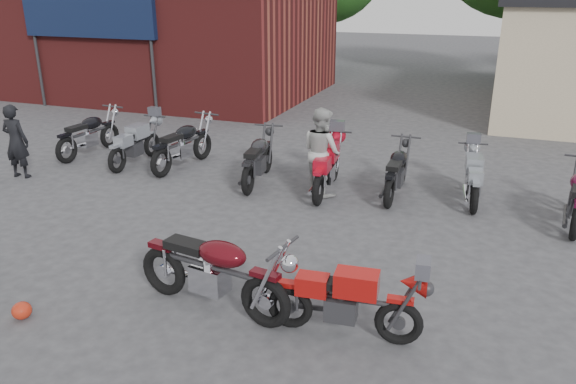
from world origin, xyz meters
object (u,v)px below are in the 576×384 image
(person_light, at_px, (322,151))
(row_bike_5, at_px, (397,169))
(row_bike_3, at_px, (258,156))
(helmet, at_px, (22,311))
(sportbike, at_px, (347,298))
(vintage_motorcycle, at_px, (214,266))
(person_dark, at_px, (16,141))
(row_bike_0, at_px, (89,132))
(row_bike_6, at_px, (473,175))
(row_bike_1, at_px, (135,141))
(row_bike_4, at_px, (327,164))
(row_bike_2, at_px, (183,142))

(person_light, bearing_deg, row_bike_5, -127.85)
(row_bike_3, distance_m, row_bike_5, 2.92)
(helmet, bearing_deg, sportbike, 15.18)
(helmet, relative_size, row_bike_5, 0.13)
(vintage_motorcycle, distance_m, person_dark, 7.39)
(row_bike_0, bearing_deg, sportbike, -119.08)
(row_bike_6, bearing_deg, sportbike, 161.16)
(person_light, relative_size, row_bike_6, 0.96)
(person_dark, bearing_deg, person_light, -173.66)
(sportbike, height_order, helmet, sportbike)
(person_dark, distance_m, row_bike_1, 2.54)
(sportbike, relative_size, row_bike_1, 0.96)
(sportbike, xyz_separation_m, row_bike_3, (-3.22, 4.81, 0.06))
(row_bike_1, bearing_deg, person_dark, 133.18)
(row_bike_4, height_order, row_bike_6, row_bike_4)
(helmet, bearing_deg, row_bike_1, 112.11)
(vintage_motorcycle, relative_size, person_dark, 1.37)
(person_dark, relative_size, person_light, 0.92)
(row_bike_1, height_order, row_bike_3, row_bike_3)
(helmet, bearing_deg, person_light, 69.02)
(sportbike, relative_size, row_bike_2, 0.86)
(person_dark, bearing_deg, row_bike_0, -104.76)
(sportbike, bearing_deg, helmet, -169.86)
(row_bike_0, bearing_deg, vintage_motorcycle, -126.03)
(helmet, height_order, row_bike_6, row_bike_6)
(person_light, xyz_separation_m, row_bike_0, (-6.22, 0.61, -0.29))
(sportbike, height_order, row_bike_3, row_bike_3)
(row_bike_2, height_order, row_bike_3, row_bike_2)
(vintage_motorcycle, height_order, row_bike_1, vintage_motorcycle)
(row_bike_2, bearing_deg, sportbike, -127.54)
(row_bike_2, distance_m, row_bike_6, 6.41)
(row_bike_4, bearing_deg, row_bike_5, -82.16)
(vintage_motorcycle, distance_m, person_light, 4.72)
(row_bike_5, bearing_deg, row_bike_4, 102.48)
(helmet, relative_size, row_bike_6, 0.13)
(vintage_motorcycle, height_order, row_bike_0, vintage_motorcycle)
(row_bike_4, relative_size, row_bike_5, 1.05)
(row_bike_3, xyz_separation_m, row_bike_6, (4.36, 0.47, -0.06))
(row_bike_2, bearing_deg, helmet, -161.32)
(row_bike_1, bearing_deg, vintage_motorcycle, -136.73)
(vintage_motorcycle, bearing_deg, helmet, -146.64)
(person_light, bearing_deg, row_bike_6, -131.28)
(row_bike_5, bearing_deg, sportbike, -176.42)
(vintage_motorcycle, bearing_deg, sportbike, 9.97)
(helmet, relative_size, row_bike_0, 0.12)
(row_bike_1, bearing_deg, helmet, -157.53)
(row_bike_2, height_order, row_bike_4, row_bike_2)
(person_dark, xyz_separation_m, row_bike_3, (5.09, 1.49, -0.22))
(row_bike_2, bearing_deg, row_bike_3, -93.54)
(helmet, distance_m, person_light, 6.21)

